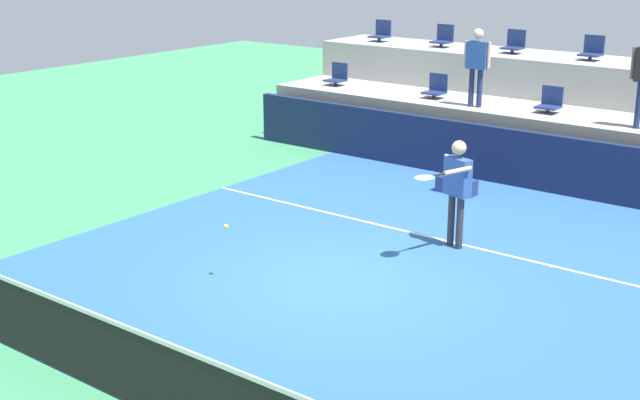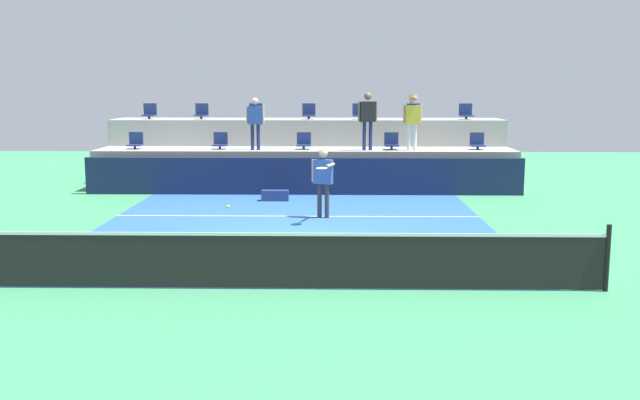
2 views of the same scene
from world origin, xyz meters
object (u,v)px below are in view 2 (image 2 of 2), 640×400
Objects in this scene: stadium_chair_lower_center at (304,142)px; stadium_chair_lower_right at (391,142)px; spectator_with_hat at (412,117)px; spectator_leaning_on_rail at (255,119)px; spectator_in_grey at (368,115)px; stadium_chair_upper_right at (413,113)px; stadium_chair_upper_far_left at (150,112)px; stadium_chair_upper_mid_left at (256,113)px; stadium_chair_upper_far_right at (466,113)px; stadium_chair_lower_far_right at (477,142)px; tennis_player at (323,176)px; equipment_bag at (275,195)px; stadium_chair_upper_left at (202,113)px; stadium_chair_lower_far_left at (135,142)px; stadium_chair_lower_left at (220,142)px; stadium_chair_upper_center at (309,113)px; stadium_chair_upper_mid_right at (359,113)px; tennis_ball at (228,207)px.

stadium_chair_lower_center is 2.73m from stadium_chair_lower_right.
spectator_with_hat is (0.59, -0.38, 0.81)m from stadium_chair_lower_right.
spectator_leaning_on_rail is 3.43m from spectator_in_grey.
stadium_chair_upper_right is (3.59, 1.80, 0.85)m from stadium_chair_lower_center.
stadium_chair_upper_mid_left is at bearing 0.00° from stadium_chair_upper_far_left.
stadium_chair_upper_far_right is at bearing 18.64° from stadium_chair_lower_center.
stadium_chair_lower_far_right is 6.89m from tennis_player.
stadium_chair_lower_center is 2.83m from equipment_bag.
stadium_chair_upper_right is at bearing 0.00° from stadium_chair_upper_left.
stadium_chair_lower_right reaches higher than equipment_bag.
stadium_chair_lower_far_left is 1.00× the size of stadium_chair_lower_center.
stadium_chair_lower_left is 6.01m from tennis_player.
stadium_chair_upper_center is 0.30× the size of tennis_player.
stadium_chair_upper_mid_right is (7.06, 1.80, 0.85)m from stadium_chair_lower_far_left.
stadium_chair_upper_far_right is (5.24, 0.00, 0.00)m from stadium_chair_upper_center.
stadium_chair_upper_far_left is at bearing 131.14° from tennis_player.
stadium_chair_lower_center is at bearing 73.56° from equipment_bag.
spectator_leaning_on_rail is (-3.24, -2.18, -0.11)m from stadium_chair_upper_mid_right.
stadium_chair_lower_far_left is 9.09m from stadium_chair_upper_right.
stadium_chair_upper_left is 1.00× the size of stadium_chair_upper_mid_left.
tennis_player is 5.23m from spectator_leaning_on_rail.
stadium_chair_upper_mid_left is at bearing 157.87° from stadium_chair_lower_right.
tennis_player is 3.09m from equipment_bag.
tennis_player is (0.68, -5.01, -0.42)m from stadium_chair_lower_center.
stadium_chair_upper_mid_left is 0.33× the size of spectator_leaning_on_rail.
stadium_chair_upper_center is 2.69m from spectator_leaning_on_rail.
stadium_chair_lower_far_right is 0.68× the size of equipment_bag.
stadium_chair_lower_left is 1.00× the size of stadium_chair_lower_far_right.
stadium_chair_lower_far_right is 1.00× the size of stadium_chair_upper_mid_right.
spectator_leaning_on_rail is at bearing 110.60° from equipment_bag.
stadium_chair_upper_mid_right is at bearing 180.00° from stadium_chair_upper_right.
spectator_in_grey is (-3.37, -2.18, 0.01)m from stadium_chair_upper_far_right.
spectator_with_hat is (-0.26, -2.18, -0.04)m from stadium_chair_upper_right.
stadium_chair_upper_far_left and stadium_chair_upper_right have the same top height.
spectator_in_grey is 1.05× the size of spectator_with_hat.
tennis_player is at bearing -82.24° from stadium_chair_lower_center.
stadium_chair_upper_mid_left is at bearing 133.28° from stadium_chair_lower_center.
stadium_chair_upper_far_left is 0.30× the size of tennis_player.
stadium_chair_lower_far_left is 1.00× the size of stadium_chair_upper_mid_left.
stadium_chair_upper_right is at bearing 0.00° from stadium_chair_upper_mid_right.
stadium_chair_upper_far_left is (-2.65, 1.80, 0.85)m from stadium_chair_lower_left.
stadium_chair_lower_far_left is 1.00× the size of stadium_chair_upper_center.
stadium_chair_upper_right is 5.51m from spectator_leaning_on_rail.
tennis_ball is at bearing -123.25° from stadium_chair_upper_far_right.
stadium_chair_upper_right is 0.33× the size of spectator_leaning_on_rail.
stadium_chair_upper_center is at bearing 180.00° from stadium_chair_upper_far_right.
stadium_chair_upper_left is 10.32m from tennis_ball.
stadium_chair_lower_far_left and stadium_chair_lower_left have the same top height.
spectator_leaning_on_rail is at bearing -125.55° from stadium_chair_upper_center.
stadium_chair_upper_mid_left is at bearing 62.95° from stadium_chair_lower_left.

